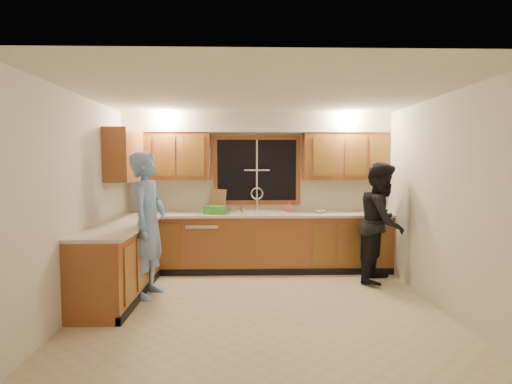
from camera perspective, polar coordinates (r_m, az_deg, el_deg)
floor at (r=5.00m, az=0.72°, el=-15.88°), size 4.20×4.20×0.00m
ceiling at (r=4.77m, az=0.75°, el=13.67°), size 4.20×4.20×0.00m
wall_back at (r=6.61m, az=0.12°, el=0.11°), size 4.20×0.00×4.20m
wall_left at (r=5.09m, az=-23.60°, el=-1.39°), size 0.00×3.80×3.80m
wall_right at (r=5.24m, az=24.36°, el=-1.28°), size 0.00×3.80×3.80m
base_cabinets_back at (r=6.42m, az=0.19°, el=-7.31°), size 4.20×0.60×0.88m
base_cabinets_left at (r=5.45m, az=-18.98°, el=-9.58°), size 0.60×1.90×0.88m
countertop_back at (r=6.33m, az=0.19°, el=-3.25°), size 4.20×0.63×0.04m
countertop_left at (r=5.36m, az=-18.94°, el=-4.80°), size 0.63×1.90×0.04m
upper_cabinets_left at (r=6.55m, az=-12.45°, el=5.01°), size 1.35×0.33×0.75m
upper_cabinets_right at (r=6.63m, az=12.62°, el=4.99°), size 1.35×0.33×0.75m
upper_cabinets_return at (r=6.08m, az=-18.30°, el=4.98°), size 0.33×0.90×0.75m
soffit at (r=6.46m, az=0.16°, el=9.79°), size 4.20×0.35×0.30m
window_frame at (r=6.59m, az=0.12°, el=3.14°), size 1.44×0.03×1.14m
sink at (r=6.36m, az=0.19°, el=-3.54°), size 0.86×0.52×0.57m
dishwasher at (r=6.45m, az=-7.44°, el=-7.56°), size 0.60×0.56×0.82m
stove at (r=4.92m, az=-21.02°, el=-10.97°), size 0.58×0.75×0.90m
man at (r=5.31m, az=-15.16°, el=-4.48°), size 0.56×0.75×1.86m
woman at (r=6.05m, az=17.57°, el=-4.13°), size 1.00×1.06×1.73m
knife_block at (r=6.54m, az=-14.48°, el=-2.05°), size 0.12×0.10×0.21m
cutting_board at (r=6.53m, az=-5.48°, el=-1.23°), size 0.29×0.20×0.37m
dish_crate at (r=6.28m, az=-5.91°, el=-2.55°), size 0.33×0.32×0.13m
soap_bottle at (r=6.49m, az=4.81°, el=-2.13°), size 0.10×0.11×0.18m
bowl at (r=6.46m, az=9.09°, el=-2.76°), size 0.23×0.23×0.05m
can_left at (r=6.23m, az=-3.23°, el=-2.61°), size 0.07×0.07×0.13m
can_right at (r=6.16m, az=-1.93°, el=-2.73°), size 0.08×0.08×0.12m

